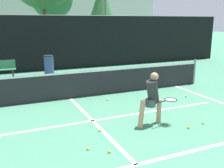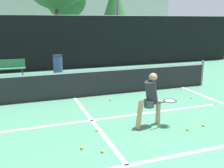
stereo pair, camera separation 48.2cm
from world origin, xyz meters
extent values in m
cube|color=white|center=(0.00, 2.68, 0.00)|extent=(11.00, 0.10, 0.01)
cube|color=white|center=(0.00, 5.16, 0.00)|extent=(8.25, 0.10, 0.01)
cube|color=white|center=(0.00, 5.08, 0.00)|extent=(0.10, 4.80, 0.01)
cube|color=white|center=(4.51, 5.08, 0.00)|extent=(0.10, 5.80, 0.01)
cylinder|color=slate|center=(5.50, 7.49, 0.53)|extent=(0.09, 0.09, 1.07)
cube|color=#232326|center=(0.00, 7.49, 0.47)|extent=(11.00, 0.02, 0.95)
cube|color=white|center=(0.00, 7.49, 0.92)|extent=(11.00, 0.03, 0.06)
cube|color=black|center=(0.00, 13.26, 1.47)|extent=(24.00, 0.06, 2.94)
cylinder|color=slate|center=(0.00, 13.26, 2.96)|extent=(24.00, 0.04, 0.04)
cylinder|color=tan|center=(1.60, 4.34, 0.32)|extent=(0.13, 0.13, 0.64)
cylinder|color=tan|center=(0.99, 4.22, 0.37)|extent=(0.24, 0.17, 0.74)
cylinder|color=#3F474C|center=(1.29, 4.28, 0.61)|extent=(0.27, 0.27, 0.20)
cylinder|color=#262628|center=(1.35, 4.29, 0.91)|extent=(0.40, 0.31, 0.64)
sphere|color=tan|center=(1.38, 4.30, 1.29)|extent=(0.21, 0.21, 0.21)
cylinder|color=#262628|center=(1.53, 4.10, 0.66)|extent=(0.30, 0.09, 0.03)
torus|color=#262628|center=(1.83, 4.16, 0.66)|extent=(0.40, 0.40, 0.02)
cylinder|color=beige|center=(1.83, 4.16, 0.66)|extent=(0.31, 0.31, 0.01)
sphere|color=#D1E033|center=(-0.08, 4.41, 0.03)|extent=(0.07, 0.07, 0.07)
sphere|color=#D1E033|center=(-0.66, 3.62, 0.03)|extent=(0.07, 0.07, 0.07)
sphere|color=#D1E033|center=(2.80, 6.66, 0.03)|extent=(0.07, 0.07, 0.07)
sphere|color=#D1E033|center=(2.62, 3.76, 0.03)|extent=(0.07, 0.07, 0.07)
sphere|color=#D1E033|center=(-0.29, 3.33, 0.03)|extent=(0.07, 0.07, 0.07)
sphere|color=#D1E033|center=(3.88, 5.99, 0.03)|extent=(0.07, 0.07, 0.07)
sphere|color=#D1E033|center=(2.07, 3.68, 0.03)|extent=(0.07, 0.07, 0.07)
sphere|color=#D1E033|center=(1.11, 6.74, 0.03)|extent=(0.07, 0.07, 0.07)
cube|color=#333338|center=(-1.62, 11.90, 0.22)|extent=(0.06, 0.32, 0.44)
cylinder|color=#384C7F|center=(0.13, 12.05, 0.47)|extent=(0.47, 0.47, 0.94)
cylinder|color=black|center=(0.13, 12.05, 0.96)|extent=(0.50, 0.50, 0.04)
cube|color=navy|center=(3.39, 17.32, 0.43)|extent=(1.75, 4.24, 0.87)
cube|color=#1E2328|center=(3.39, 17.11, 1.16)|extent=(1.47, 2.54, 0.58)
cylinder|color=black|center=(4.18, 18.68, 0.30)|extent=(0.18, 0.60, 0.60)
cylinder|color=black|center=(4.18, 15.97, 0.30)|extent=(0.18, 0.60, 0.60)
cylinder|color=brown|center=(1.11, 18.19, 2.06)|extent=(0.28, 0.28, 4.12)
cylinder|color=brown|center=(2.70, 23.09, 1.66)|extent=(0.28, 0.28, 3.33)
cylinder|color=brown|center=(6.97, 21.93, 1.31)|extent=(0.28, 0.28, 2.63)
cone|color=#38753D|center=(6.97, 21.93, 4.47)|extent=(2.37, 2.37, 3.68)
cube|color=beige|center=(0.00, 31.87, 2.88)|extent=(36.00, 2.40, 5.77)
camera|label=1|loc=(-2.24, -1.24, 2.68)|focal=42.00mm
camera|label=2|loc=(-1.80, -1.42, 2.68)|focal=42.00mm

